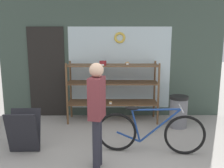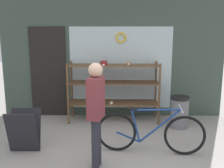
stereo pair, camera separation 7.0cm
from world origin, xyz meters
The scene contains 6 objects.
storefront_facade centered at (-0.04, 2.85, 1.90)m, with size 5.18×0.13×3.93m.
display_case centered at (0.03, 2.43, 0.84)m, with size 1.99×0.55×1.37m.
bicycle centered at (0.64, 0.85, 0.36)m, with size 1.75×0.46×0.79m.
sandwich_board centered at (-1.42, 0.87, 0.36)m, with size 0.50×0.39×0.70m.
pedestrian centered at (-0.19, 0.41, 0.89)m, with size 0.25×0.35×1.54m.
trash_bin centered at (1.41, 2.03, 0.36)m, with size 0.39×0.39×0.67m.
Camera 2 is at (0.09, -2.99, 1.90)m, focal length 40.00 mm.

